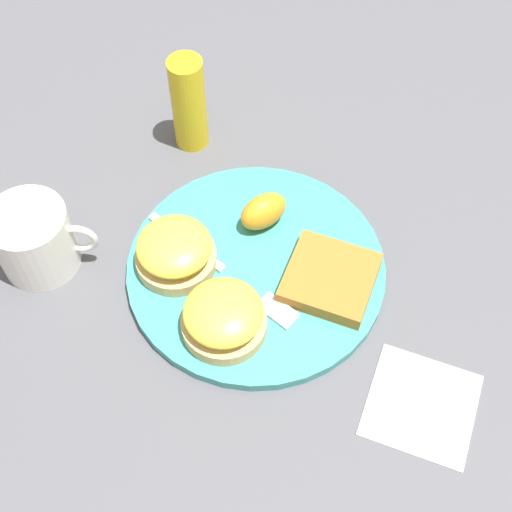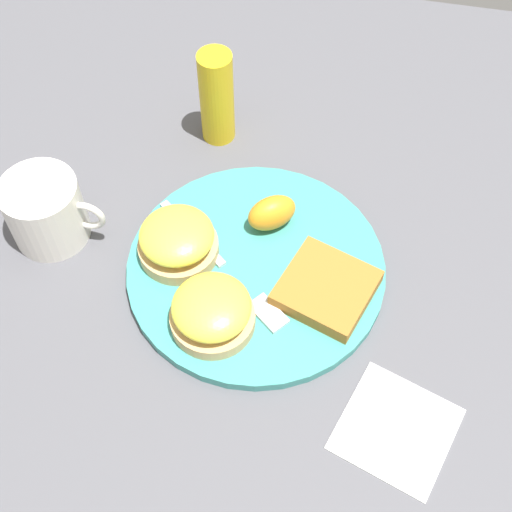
% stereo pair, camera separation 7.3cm
% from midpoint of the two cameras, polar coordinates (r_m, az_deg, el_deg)
% --- Properties ---
extents(ground_plane, '(1.10, 1.10, 0.00)m').
position_cam_midpoint_polar(ground_plane, '(0.84, 2.50, -1.46)').
color(ground_plane, '#4C4C51').
extents(plate, '(0.30, 0.30, 0.01)m').
position_cam_midpoint_polar(plate, '(0.83, 2.51, -1.20)').
color(plate, teal).
rests_on(plate, ground_plane).
extents(sandwich_benedict_left, '(0.09, 0.09, 0.05)m').
position_cam_midpoint_polar(sandwich_benedict_left, '(0.82, -3.76, 1.16)').
color(sandwich_benedict_left, tan).
rests_on(sandwich_benedict_left, plate).
extents(sandwich_benedict_right, '(0.09, 0.09, 0.05)m').
position_cam_midpoint_polar(sandwich_benedict_right, '(0.77, -0.82, -4.65)').
color(sandwich_benedict_right, tan).
rests_on(sandwich_benedict_right, plate).
extents(hashbrown_patty, '(0.12, 0.12, 0.02)m').
position_cam_midpoint_polar(hashbrown_patty, '(0.81, 8.23, -2.76)').
color(hashbrown_patty, '#9C6324').
rests_on(hashbrown_patty, plate).
extents(orange_wedge, '(0.07, 0.06, 0.04)m').
position_cam_midpoint_polar(orange_wedge, '(0.84, 3.76, 3.30)').
color(orange_wedge, orange).
rests_on(orange_wedge, plate).
extents(fork, '(0.18, 0.15, 0.00)m').
position_cam_midpoint_polar(fork, '(0.82, 0.26, -1.33)').
color(fork, silver).
rests_on(fork, plate).
extents(cup, '(0.12, 0.09, 0.09)m').
position_cam_midpoint_polar(cup, '(0.86, -14.13, 3.36)').
color(cup, silver).
rests_on(cup, ground_plane).
extents(napkin, '(0.14, 0.14, 0.00)m').
position_cam_midpoint_polar(napkin, '(0.77, 13.92, -13.47)').
color(napkin, white).
rests_on(napkin, ground_plane).
extents(condiment_bottle, '(0.04, 0.04, 0.13)m').
position_cam_midpoint_polar(condiment_bottle, '(0.93, -0.86, 12.44)').
color(condiment_bottle, gold).
rests_on(condiment_bottle, ground_plane).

